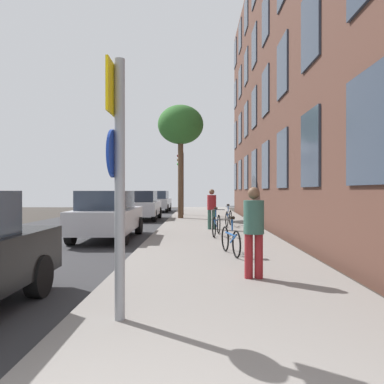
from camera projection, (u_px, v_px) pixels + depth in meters
ground_plane at (129, 228)px, 16.35m from camera, size 41.80×41.80×0.00m
road_asphalt at (81, 228)px, 16.38m from camera, size 7.00×38.00×0.01m
sidewalk at (209, 227)px, 16.30m from camera, size 4.20×38.00×0.12m
building_facade at (272, 70)px, 15.75m from camera, size 0.56×27.00×13.30m
sign_post at (118, 167)px, 4.41m from camera, size 0.16×0.60×3.05m
traffic_light at (181, 172)px, 23.73m from camera, size 0.43×0.24×3.90m
tree_near at (181, 126)px, 20.95m from camera, size 2.53×2.53×6.26m
bicycle_0 at (231, 240)px, 8.93m from camera, size 0.47×1.58×0.91m
bicycle_1 at (217, 224)px, 12.71m from camera, size 0.50×1.71×0.96m
bicycle_2 at (229, 217)px, 16.17m from camera, size 0.53×1.59×0.94m
pedestrian_0 at (254, 226)px, 6.50m from camera, size 0.50×0.50×1.57m
pedestrian_1 at (212, 206)px, 14.83m from camera, size 0.48×0.48×1.57m
car_1 at (108, 214)px, 12.62m from camera, size 1.90×4.49×1.62m
car_2 at (141, 205)px, 20.96m from camera, size 1.96×4.28×1.62m
car_3 at (158, 201)px, 29.29m from camera, size 1.90×4.21×1.62m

